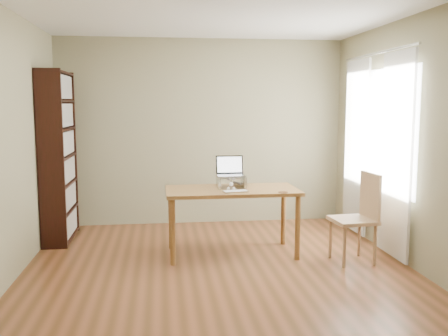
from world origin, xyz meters
TOP-DOWN VIEW (x-y plane):
  - room at (0.03, 0.01)m, footprint 4.04×4.54m
  - bookshelf at (-1.83, 1.55)m, footprint 0.30×0.90m
  - curtains at (1.92, 0.80)m, footprint 0.03×1.90m
  - desk at (0.21, 0.68)m, footprint 1.48×0.75m
  - laptop_stand at (0.21, 0.76)m, footprint 0.32×0.25m
  - laptop at (0.21, 0.81)m, footprint 0.32×0.26m
  - keyboard at (0.22, 0.46)m, footprint 0.28×0.16m
  - coaster at (0.72, 0.38)m, footprint 0.10×0.10m
  - cat at (0.21, 0.79)m, footprint 0.25×0.48m
  - chair at (1.53, 0.22)m, footprint 0.46×0.46m

SIDE VIEW (x-z plane):
  - chair at x=1.53m, z-range 0.04..1.01m
  - desk at x=0.21m, z-range 0.28..1.03m
  - coaster at x=0.72m, z-range 0.75..0.76m
  - keyboard at x=0.22m, z-range 0.75..0.77m
  - cat at x=0.21m, z-range 0.74..0.89m
  - laptop_stand at x=0.21m, z-range 0.77..0.90m
  - laptop at x=0.21m, z-range 0.83..1.05m
  - bookshelf at x=-1.83m, z-range 0.00..2.10m
  - curtains at x=1.92m, z-range 0.05..2.29m
  - room at x=0.03m, z-range -0.02..2.62m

